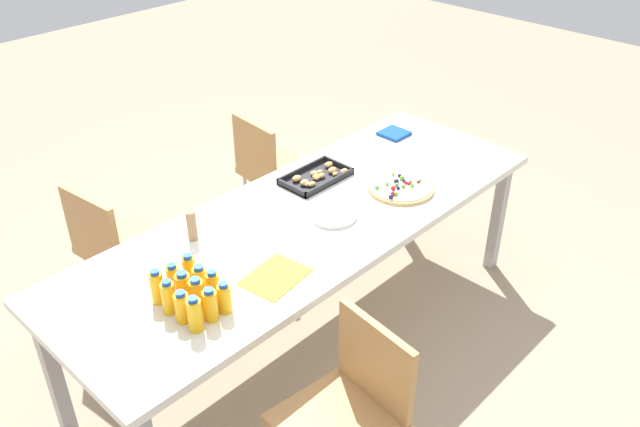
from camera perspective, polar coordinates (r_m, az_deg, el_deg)
The scene contains 23 objects.
ground_plane at distance 3.56m, azimuth -0.84°, elevation -10.36°, with size 12.00×12.00×0.00m, color gray.
party_table at distance 3.14m, azimuth -0.94°, elevation -1.12°, with size 2.54×0.88×0.74m.
chair_far_left at distance 3.50m, azimuth -17.16°, elevation -2.47°, with size 0.45×0.45×0.83m.
chair_far_right at distance 4.05m, azimuth -4.23°, elevation 4.00°, with size 0.43×0.43×0.83m.
chair_near_left at distance 2.55m, azimuth 2.66°, elevation -16.23°, with size 0.45×0.45×0.83m.
juice_bottle_0 at distance 2.48m, azimuth -10.74°, elevation -8.55°, with size 0.06×0.06×0.15m.
juice_bottle_1 at distance 2.52m, azimuth -9.44°, elevation -7.79°, with size 0.06×0.06×0.14m.
juice_bottle_2 at distance 2.55m, azimuth -8.23°, elevation -7.21°, with size 0.05×0.05×0.13m.
juice_bottle_3 at distance 2.53m, azimuth -11.79°, elevation -7.90°, with size 0.06×0.06×0.14m.
juice_bottle_4 at distance 2.57m, azimuth -10.56°, elevation -6.94°, with size 0.06×0.06×0.15m.
juice_bottle_5 at distance 2.59m, azimuth -9.19°, elevation -6.33°, with size 0.05×0.05×0.15m.
juice_bottle_6 at distance 2.58m, azimuth -12.92°, elevation -7.05°, with size 0.05×0.05×0.15m.
juice_bottle_7 at distance 2.62m, azimuth -11.69°, elevation -6.32°, with size 0.06×0.06×0.14m.
juice_bottle_8 at distance 2.65m, azimuth -10.30°, elevation -5.70°, with size 0.06×0.06×0.13m.
juice_bottle_9 at distance 2.64m, azimuth -13.87°, elevation -6.17°, with size 0.05×0.05×0.15m.
juice_bottle_10 at distance 2.67m, azimuth -12.51°, elevation -5.58°, with size 0.05×0.05×0.14m.
juice_bottle_11 at distance 2.70m, azimuth -11.20°, elevation -4.84°, with size 0.05×0.05×0.15m.
fruit_pizza at distance 3.34m, azimuth 6.95°, elevation 2.28°, with size 0.34×0.34×0.05m.
snack_tray at distance 3.40m, azimuth -0.28°, elevation 3.18°, with size 0.36×0.21×0.04m.
plate_stack at distance 3.09m, azimuth 1.16°, elevation -0.19°, with size 0.22×0.22×0.02m.
napkin_stack at distance 3.90m, azimuth 6.40°, elevation 6.88°, with size 0.15×0.15×0.02m, color #194CA5.
cardboard_tube at distance 2.96m, azimuth -10.99°, elevation -1.02°, with size 0.04×0.04×0.14m, color #9E7A56.
paper_folder at distance 2.73m, azimuth -3.88°, elevation -5.45°, with size 0.26×0.20×0.01m, color yellow.
Camera 1 is at (-1.86, -1.85, 2.41)m, focal length 37.13 mm.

